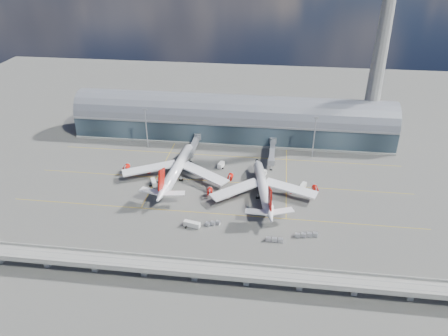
# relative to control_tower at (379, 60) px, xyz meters

# --- Properties ---
(ground) EXTENTS (500.00, 500.00, 0.00)m
(ground) POSITION_rel_control_tower_xyz_m (-85.00, -83.00, -51.64)
(ground) COLOR #474744
(ground) RESTS_ON ground
(taxi_lines) EXTENTS (200.00, 80.12, 0.01)m
(taxi_lines) POSITION_rel_control_tower_xyz_m (-85.00, -60.89, -51.63)
(taxi_lines) COLOR gold
(taxi_lines) RESTS_ON ground
(terminal) EXTENTS (200.00, 30.00, 28.00)m
(terminal) POSITION_rel_control_tower_xyz_m (-85.00, -5.01, -40.30)
(terminal) COLOR #1F2B34
(terminal) RESTS_ON ground
(control_tower) EXTENTS (19.00, 19.00, 103.00)m
(control_tower) POSITION_rel_control_tower_xyz_m (0.00, 0.00, 0.00)
(control_tower) COLOR gray
(control_tower) RESTS_ON ground
(guideway) EXTENTS (220.00, 8.50, 7.20)m
(guideway) POSITION_rel_control_tower_xyz_m (-85.00, -138.00, -46.34)
(guideway) COLOR gray
(guideway) RESTS_ON ground
(floodlight_mast_left) EXTENTS (3.00, 0.70, 25.70)m
(floodlight_mast_left) POSITION_rel_control_tower_xyz_m (-135.00, -28.00, -38.00)
(floodlight_mast_left) COLOR gray
(floodlight_mast_left) RESTS_ON ground
(floodlight_mast_right) EXTENTS (3.00, 0.70, 25.70)m
(floodlight_mast_right) POSITION_rel_control_tower_xyz_m (-35.00, -28.00, -38.00)
(floodlight_mast_right) COLOR gray
(floodlight_mast_right) RESTS_ON ground
(airliner_left) EXTENTS (61.38, 64.49, 19.65)m
(airliner_left) POSITION_rel_control_tower_xyz_m (-108.99, -63.30, -46.02)
(airliner_left) COLOR white
(airliner_left) RESTS_ON ground
(airliner_right) EXTENTS (56.35, 58.96, 18.76)m
(airliner_right) POSITION_rel_control_tower_xyz_m (-61.81, -74.89, -46.77)
(airliner_right) COLOR white
(airliner_right) RESTS_ON ground
(jet_bridge_left) EXTENTS (4.40, 28.00, 7.25)m
(jet_bridge_left) POSITION_rel_control_tower_xyz_m (-105.36, -29.88, -46.46)
(jet_bridge_left) COLOR gray
(jet_bridge_left) RESTS_ON ground
(jet_bridge_right) EXTENTS (4.40, 32.00, 7.25)m
(jet_bridge_right) POSITION_rel_control_tower_xyz_m (-58.58, -31.82, -46.46)
(jet_bridge_right) COLOR gray
(jet_bridge_right) RESTS_ON ground
(service_truck_0) EXTENTS (4.79, 6.81, 2.70)m
(service_truck_0) POSITION_rel_control_tower_xyz_m (-119.69, -70.68, -50.24)
(service_truck_0) COLOR silver
(service_truck_0) RESTS_ON ground
(service_truck_1) EXTENTS (6.13, 4.29, 3.24)m
(service_truck_1) POSITION_rel_control_tower_xyz_m (-80.69, -77.87, -50.00)
(service_truck_1) COLOR silver
(service_truck_1) RESTS_ON ground
(service_truck_2) EXTENTS (7.95, 3.81, 2.77)m
(service_truck_2) POSITION_rel_control_tower_xyz_m (-92.55, -104.75, -50.19)
(service_truck_2) COLOR silver
(service_truck_2) RESTS_ON ground
(service_truck_3) EXTENTS (4.06, 6.06, 2.73)m
(service_truck_3) POSITION_rel_control_tower_xyz_m (-41.45, -64.56, -50.24)
(service_truck_3) COLOR silver
(service_truck_3) RESTS_ON ground
(service_truck_4) EXTENTS (3.62, 5.55, 2.96)m
(service_truck_4) POSITION_rel_control_tower_xyz_m (-86.88, -47.34, -50.14)
(service_truck_4) COLOR silver
(service_truck_4) RESTS_ON ground
(service_truck_5) EXTENTS (6.45, 4.35, 2.91)m
(service_truck_5) POSITION_rel_control_tower_xyz_m (-63.90, -52.24, -50.15)
(service_truck_5) COLOR silver
(service_truck_5) RESTS_ON ground
(cargo_train_0) EXTENTS (7.31, 3.91, 1.62)m
(cargo_train_0) POSITION_rel_control_tower_xyz_m (-83.33, -102.10, -50.79)
(cargo_train_0) COLOR gray
(cargo_train_0) RESTS_ON ground
(cargo_train_1) EXTENTS (7.90, 1.82, 1.76)m
(cargo_train_1) POSITION_rel_control_tower_xyz_m (-55.04, -110.63, -50.72)
(cargo_train_1) COLOR gray
(cargo_train_1) RESTS_ON ground
(cargo_train_2) EXTENTS (10.66, 3.77, 1.76)m
(cargo_train_2) POSITION_rel_control_tower_xyz_m (-41.20, -105.43, -50.72)
(cargo_train_2) COLOR gray
(cargo_train_2) RESTS_ON ground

